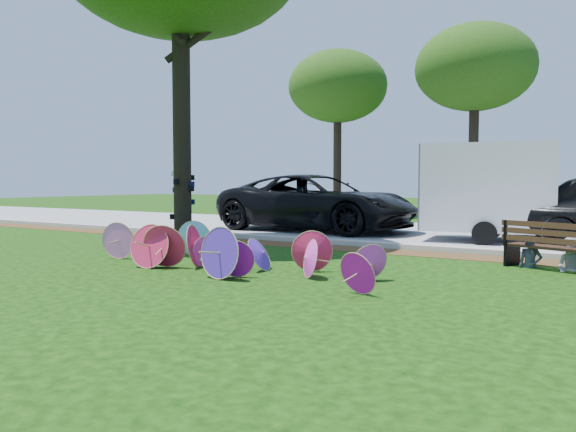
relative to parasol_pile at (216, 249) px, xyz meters
name	(u,v)px	position (x,y,z in m)	size (l,w,h in m)	color
ground	(202,273)	(0.03, -0.43, -0.37)	(90.00, 90.00, 0.00)	black
mulch_strip	(325,247)	(0.03, 4.07, -0.37)	(90.00, 1.00, 0.01)	#472D16
curb	(338,242)	(0.03, 4.77, -0.31)	(90.00, 0.30, 0.12)	#B7B5AD
street	(397,232)	(0.03, 8.92, -0.37)	(90.00, 8.00, 0.01)	gray
parasol_pile	(216,249)	(0.00, 0.00, 0.00)	(6.41, 2.20, 0.87)	#D0204D
black_van	(317,203)	(-2.29, 7.91, 0.52)	(2.98, 6.46, 1.79)	black
cargo_trailer	(489,187)	(3.09, 7.47, 1.05)	(3.21, 2.03, 2.85)	silver
park_bench	(551,246)	(5.08, 3.15, 0.05)	(1.64, 0.62, 0.85)	black
person_left	(531,238)	(4.73, 3.20, 0.18)	(0.41, 0.27, 1.11)	#353A48
person_right	(574,238)	(5.43, 3.20, 0.22)	(0.58, 0.45, 1.18)	silver
bg_trees	(538,64)	(3.24, 14.19, 5.39)	(23.10, 5.45, 7.40)	black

